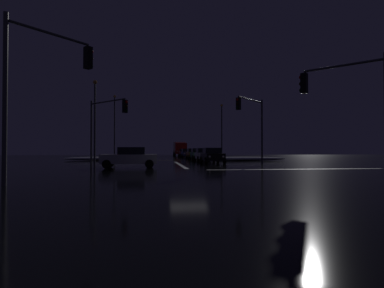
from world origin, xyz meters
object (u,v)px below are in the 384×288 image
sedan_green (198,154)px  traffic_signal_se (347,96)px  sedan_white (204,155)px  sedan_red (184,153)px  box_truck (180,148)px  streetlamp_right_far (222,127)px  traffic_signal_nw (105,119)px  sedan_silver_crossing (130,157)px  sedan_orange (193,153)px  traffic_signal_ne (253,118)px  streetlamp_left_far (115,122)px  sedan_black (212,155)px  traffic_signal_sw (44,74)px  sedan_blue (187,153)px  streetlamp_left_near (95,115)px

sedan_green → traffic_signal_se: (3.31, -27.89, 3.17)m
sedan_white → sedan_red: (-0.18, 24.11, 0.00)m
box_truck → streetlamp_right_far: (5.56, -18.12, 3.48)m
traffic_signal_se → traffic_signal_nw: (-13.43, 13.43, 0.10)m
traffic_signal_se → sedan_silver_crossing: bearing=137.6°
sedan_green → sedan_orange: same height
traffic_signal_ne → traffic_signal_se: size_ratio=1.08×
streetlamp_left_far → sedan_red: bearing=40.8°
sedan_black → traffic_signal_sw: 20.13m
sedan_red → box_truck: (-0.18, 7.72, 0.91)m
sedan_red → traffic_signal_se: size_ratio=0.75×
traffic_signal_nw → traffic_signal_se: bearing=-45.0°
sedan_white → traffic_signal_se: traffic_signal_se is taller
sedan_white → traffic_signal_se: (3.37, -22.39, 3.17)m
streetlamp_left_far → sedan_white: bearing=-48.3°
traffic_signal_ne → streetlamp_right_far: size_ratio=0.69×
sedan_blue → sedan_green: bearing=-88.7°
sedan_green → sedan_orange: 5.56m
box_truck → sedan_green: bearing=-89.1°
traffic_signal_ne → sedan_orange: bearing=98.7°
sedan_orange → streetlamp_left_far: bearing=167.9°
traffic_signal_nw → streetlamp_left_far: size_ratio=0.58×
sedan_blue → traffic_signal_se: size_ratio=0.75×
streetlamp_left_near → streetlamp_right_far: bearing=42.5°
sedan_orange → box_truck: 20.79m
traffic_signal_ne → streetlamp_left_far: streetlamp_left_far is taller
traffic_signal_se → traffic_signal_sw: 13.87m
traffic_signal_nw → streetlamp_right_far: streetlamp_right_far is taller
traffic_signal_nw → traffic_signal_sw: bearing=-91.8°
sedan_green → box_truck: 26.34m
sedan_red → sedan_orange: bearing=-88.9°
sedan_green → sedan_red: (-0.23, 18.61, 0.00)m
sedan_green → sedan_silver_crossing: size_ratio=1.00×
box_truck → traffic_signal_sw: bearing=-100.6°
sedan_green → sedan_silver_crossing: bearing=-113.6°
sedan_white → sedan_green: size_ratio=1.00×
sedan_white → sedan_silver_crossing: (-7.71, -12.26, 0.00)m
sedan_orange → traffic_signal_ne: traffic_signal_ne is taller
sedan_white → traffic_signal_ne: size_ratio=0.70×
sedan_white → box_truck: bearing=90.6°
sedan_silver_crossing → streetlamp_right_far: bearing=63.6°
sedan_black → sedan_white: same height
sedan_green → sedan_orange: (0.01, 5.56, 0.00)m
sedan_green → streetlamp_right_far: 10.64m
streetlamp_left_far → streetlamp_right_far: 17.45m
sedan_silver_crossing → streetlamp_left_near: (-4.52, 9.97, 4.33)m
sedan_blue → traffic_signal_ne: (3.34, -26.72, 3.52)m
sedan_green → sedan_red: bearing=90.7°
streetlamp_right_far → traffic_signal_sw: bearing=-113.4°
sedan_white → box_truck: (-0.36, 31.82, 0.91)m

